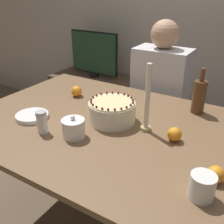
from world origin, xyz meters
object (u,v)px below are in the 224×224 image
object	(u,v)px
candle	(147,104)
sugar_bowl	(73,128)
sugar_shaker	(42,122)
tv_monitor	(94,54)
cake	(112,111)
bottle	(199,96)
person_man_blue_shirt	(158,111)

from	to	relation	value
candle	sugar_bowl	bearing A→B (deg)	-138.38
sugar_shaker	tv_monitor	size ratio (longest dim) A/B	0.21
cake	bottle	bearing A→B (deg)	43.93
person_man_blue_shirt	tv_monitor	size ratio (longest dim) A/B	2.23
cake	candle	xyz separation A→B (m)	(0.20, 0.01, 0.09)
sugar_bowl	candle	xyz separation A→B (m)	(0.27, 0.24, 0.10)
cake	person_man_blue_shirt	distance (m)	0.76
person_man_blue_shirt	bottle	bearing A→B (deg)	135.98
cake	sugar_shaker	size ratio (longest dim) A/B	2.15
sugar_shaker	tv_monitor	bearing A→B (deg)	115.35
sugar_bowl	tv_monitor	world-z (taller)	tv_monitor
sugar_bowl	bottle	distance (m)	0.74
sugar_bowl	bottle	bearing A→B (deg)	53.16
bottle	tv_monitor	xyz separation A→B (m)	(-1.25, 0.73, -0.07)
sugar_shaker	candle	xyz separation A→B (m)	(0.43, 0.29, 0.09)
sugar_shaker	bottle	world-z (taller)	bottle
sugar_bowl	tv_monitor	size ratio (longest dim) A/B	0.21
bottle	cake	bearing A→B (deg)	-136.07
cake	sugar_bowl	bearing A→B (deg)	-107.63
bottle	sugar_shaker	bearing A→B (deg)	-133.06
cake	candle	distance (m)	0.22
sugar_bowl	tv_monitor	bearing A→B (deg)	121.41
tv_monitor	sugar_shaker	bearing A→B (deg)	-64.65
candle	person_man_blue_shirt	distance (m)	0.82
bottle	tv_monitor	bearing A→B (deg)	149.53
sugar_shaker	person_man_blue_shirt	xyz separation A→B (m)	(0.23, 0.99, -0.29)
sugar_bowl	candle	distance (m)	0.38
cake	sugar_shaker	xyz separation A→B (m)	(-0.23, -0.29, 0.00)
sugar_bowl	candle	bearing A→B (deg)	41.62
sugar_bowl	tv_monitor	xyz separation A→B (m)	(-0.81, 1.32, -0.01)
tv_monitor	person_man_blue_shirt	bearing A→B (deg)	-23.32
sugar_shaker	person_man_blue_shirt	bearing A→B (deg)	76.96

